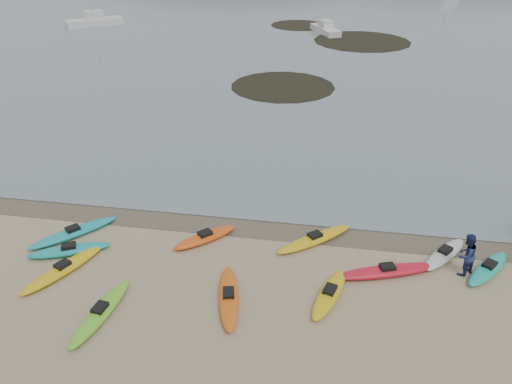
# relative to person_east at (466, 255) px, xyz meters

# --- Properties ---
(ground) EXTENTS (600.00, 600.00, 0.00)m
(ground) POSITION_rel_person_east_xyz_m (-8.43, 2.38, -0.88)
(ground) COLOR tan
(ground) RESTS_ON ground
(wet_sand) EXTENTS (60.00, 60.00, 0.00)m
(wet_sand) POSITION_rel_person_east_xyz_m (-8.43, 2.08, -0.88)
(wet_sand) COLOR brown
(wet_sand) RESTS_ON ground
(kayaks) EXTENTS (22.24, 8.97, 0.34)m
(kayaks) POSITION_rel_person_east_xyz_m (-9.42, -1.18, -0.71)
(kayaks) COLOR #DE5B13
(kayaks) RESTS_ON ground
(person_east) EXTENTS (1.09, 1.07, 1.77)m
(person_east) POSITION_rel_person_east_xyz_m (0.00, 0.00, 0.00)
(person_east) COLOR navy
(person_east) RESTS_ON ground
(kelp_mats) EXTENTS (16.10, 32.44, 0.04)m
(kelp_mats) POSITION_rel_person_east_xyz_m (-6.65, 35.84, -0.86)
(kelp_mats) COLOR black
(kelp_mats) RESTS_ON water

